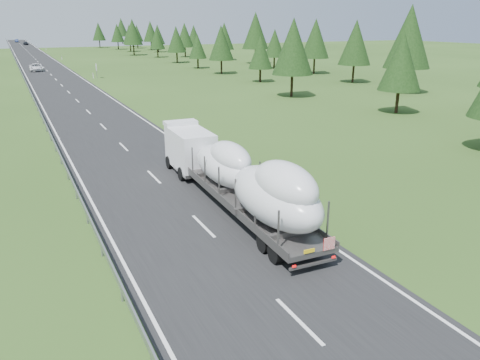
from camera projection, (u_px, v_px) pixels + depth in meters
name	position (u px, v px, depth m)	size (l,w,h in m)	color
ground	(299.00, 321.00, 16.51)	(400.00, 400.00, 0.00)	#294717
road_surface	(47.00, 70.00, 101.48)	(10.00, 400.00, 0.02)	black
guardrail	(20.00, 69.00, 99.03)	(0.10, 400.00, 0.76)	slate
marker_posts	(53.00, 53.00, 150.76)	(0.13, 350.08, 1.00)	silver
highway_sign	(96.00, 68.00, 86.92)	(0.08, 0.90, 2.60)	slate
tree_line_right	(233.00, 37.00, 106.86)	(27.84, 258.27, 12.46)	black
boat_truck	(238.00, 174.00, 25.57)	(3.13, 17.88, 4.12)	white
distant_van	(36.00, 67.00, 99.67)	(2.62, 5.69, 1.58)	silver
distant_car_dark	(26.00, 43.00, 211.46)	(1.77, 4.40, 1.50)	black
distant_car_blue	(17.00, 41.00, 238.91)	(1.65, 4.75, 1.56)	#1B294E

